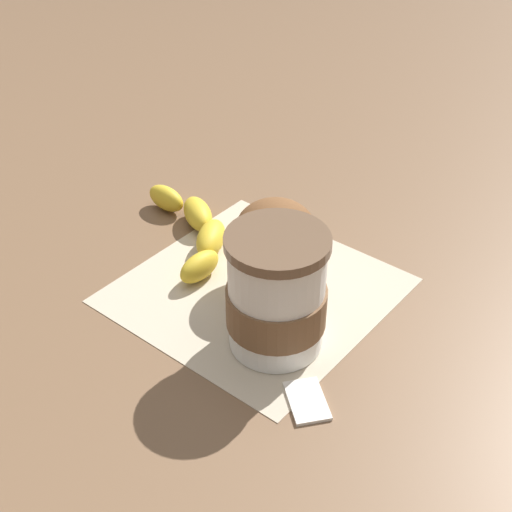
{
  "coord_description": "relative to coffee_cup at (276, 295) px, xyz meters",
  "views": [
    {
      "loc": [
        -0.33,
        0.49,
        0.48
      ],
      "look_at": [
        0.0,
        0.0,
        0.05
      ],
      "focal_mm": 50.0,
      "sensor_mm": 36.0,
      "label": 1
    }
  ],
  "objects": [
    {
      "name": "sugar_packet",
      "position": [
        -0.06,
        0.05,
        -0.06
      ],
      "size": [
        0.06,
        0.06,
        0.01
      ],
      "primitive_type": "cube",
      "rotation": [
        0.0,
        0.0,
        5.52
      ],
      "color": "white",
      "rests_on": "ground_plane"
    },
    {
      "name": "ground_plane",
      "position": [
        0.06,
        -0.05,
        -0.06
      ],
      "size": [
        3.0,
        3.0,
        0.0
      ],
      "primitive_type": "plane",
      "color": "brown"
    },
    {
      "name": "coffee_cup",
      "position": [
        0.0,
        0.0,
        0.0
      ],
      "size": [
        0.1,
        0.1,
        0.12
      ],
      "color": "white",
      "rests_on": "paper_napkin"
    },
    {
      "name": "paper_napkin",
      "position": [
        0.06,
        -0.05,
        -0.06
      ],
      "size": [
        0.28,
        0.28,
        0.0
      ],
      "primitive_type": "cube",
      "rotation": [
        0.0,
        0.0,
        -0.09
      ],
      "color": "beige",
      "rests_on": "ground_plane"
    },
    {
      "name": "muffin",
      "position": [
        0.05,
        -0.08,
        -0.01
      ],
      "size": [
        0.08,
        0.08,
        0.1
      ],
      "color": "white",
      "rests_on": "paper_napkin"
    },
    {
      "name": "banana",
      "position": [
        0.17,
        -0.09,
        -0.04
      ],
      "size": [
        0.16,
        0.14,
        0.03
      ],
      "color": "gold",
      "rests_on": "paper_napkin"
    }
  ]
}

